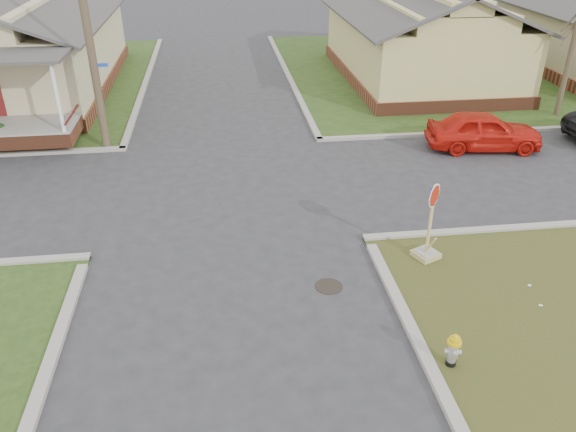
{
  "coord_description": "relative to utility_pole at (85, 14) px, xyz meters",
  "views": [
    {
      "loc": [
        -0.09,
        -10.88,
        7.73
      ],
      "look_at": [
        1.44,
        1.0,
        1.1
      ],
      "focal_mm": 35.0,
      "sensor_mm": 36.0,
      "label": 1
    }
  ],
  "objects": [
    {
      "name": "ground",
      "position": [
        4.2,
        -8.9,
        -4.66
      ],
      "size": [
        120.0,
        120.0,
        0.0
      ],
      "primitive_type": "plane",
      "color": "#2D2D30",
      "rests_on": "ground"
    },
    {
      "name": "curbs",
      "position": [
        4.2,
        -3.9,
        -4.66
      ],
      "size": [
        80.0,
        40.0,
        0.12
      ],
      "primitive_type": null,
      "color": "#9C988D",
      "rests_on": "ground"
    },
    {
      "name": "fire_hydrant",
      "position": [
        8.22,
        -12.23,
        -4.21
      ],
      "size": [
        0.27,
        0.27,
        0.73
      ],
      "rotation": [
        0.0,
        0.0,
        -0.27
      ],
      "color": "black",
      "rests_on": "ground"
    },
    {
      "name": "stop_sign",
      "position": [
        9.02,
        -8.54,
        -4.17
      ],
      "size": [
        0.58,
        0.56,
        2.03
      ],
      "rotation": [
        0.0,
        0.0,
        0.42
      ],
      "color": "tan",
      "rests_on": "ground"
    },
    {
      "name": "side_house_yellow",
      "position": [
        14.2,
        7.6,
        -2.47
      ],
      "size": [
        7.6,
        11.6,
        4.7
      ],
      "color": "brown",
      "rests_on": "ground"
    },
    {
      "name": "manhole",
      "position": [
        6.4,
        -9.4,
        -4.66
      ],
      "size": [
        0.64,
        0.64,
        0.01
      ],
      "primitive_type": "cylinder",
      "color": "black",
      "rests_on": "ground"
    },
    {
      "name": "utility_pole",
      "position": [
        0.0,
        0.0,
        0.0
      ],
      "size": [
        1.8,
        0.28,
        9.0
      ],
      "color": "#453927",
      "rests_on": "ground"
    },
    {
      "name": "red_sedan",
      "position": [
        13.5,
        -1.8,
        -3.98
      ],
      "size": [
        4.19,
        2.12,
        1.37
      ],
      "primitive_type": "imported",
      "rotation": [
        0.0,
        0.0,
        1.44
      ],
      "color": "red",
      "rests_on": "ground"
    },
    {
      "name": "tree_mid_right",
      "position": [
        18.2,
        1.3,
        -2.51
      ],
      "size": [
        0.22,
        0.22,
        4.2
      ],
      "primitive_type": "cylinder",
      "color": "#453927",
      "rests_on": "verge_far_right"
    }
  ]
}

